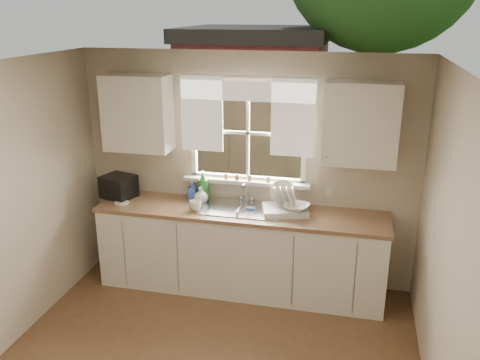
% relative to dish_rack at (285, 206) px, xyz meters
% --- Properties ---
extents(room_walls, '(3.62, 4.02, 2.50)m').
position_rel_dish_rack_xyz_m(room_walls, '(-0.46, -1.79, 0.26)').
color(room_walls, beige).
rests_on(room_walls, ground).
extents(ceiling, '(3.60, 4.00, 0.02)m').
position_rel_dish_rack_xyz_m(ceiling, '(-0.46, -1.72, 1.52)').
color(ceiling, silver).
rests_on(ceiling, room_walls).
extents(window, '(1.38, 0.16, 1.06)m').
position_rel_dish_rack_xyz_m(window, '(-0.46, 0.28, 0.50)').
color(window, white).
rests_on(window, room_walls).
extents(curtains, '(1.50, 0.03, 0.81)m').
position_rel_dish_rack_xyz_m(curtains, '(-0.46, 0.23, 0.95)').
color(curtains, white).
rests_on(curtains, room_walls).
extents(base_cabinets, '(3.00, 0.62, 0.87)m').
position_rel_dish_rack_xyz_m(base_cabinets, '(-0.46, -0.04, -0.55)').
color(base_cabinets, white).
rests_on(base_cabinets, ground).
extents(countertop, '(3.04, 0.65, 0.04)m').
position_rel_dish_rack_xyz_m(countertop, '(-0.46, -0.04, -0.09)').
color(countertop, '#8A6445').
rests_on(countertop, base_cabinets).
extents(upper_cabinet_left, '(0.70, 0.33, 0.80)m').
position_rel_dish_rack_xyz_m(upper_cabinet_left, '(-1.61, 0.10, 0.87)').
color(upper_cabinet_left, white).
rests_on(upper_cabinet_left, room_walls).
extents(upper_cabinet_right, '(0.70, 0.33, 0.80)m').
position_rel_dish_rack_xyz_m(upper_cabinet_right, '(0.69, 0.10, 0.87)').
color(upper_cabinet_right, white).
rests_on(upper_cabinet_right, room_walls).
extents(wall_outlet, '(0.08, 0.01, 0.12)m').
position_rel_dish_rack_xyz_m(wall_outlet, '(0.42, 0.26, 0.10)').
color(wall_outlet, beige).
rests_on(wall_outlet, room_walls).
extents(sill_jars, '(0.50, 0.04, 0.06)m').
position_rel_dish_rack_xyz_m(sill_jars, '(-0.47, 0.22, 0.20)').
color(sill_jars, brown).
rests_on(sill_jars, window).
extents(sink, '(0.88, 0.52, 0.40)m').
position_rel_dish_rack_xyz_m(sink, '(-0.46, -0.01, -0.14)').
color(sink, '#B7B7BC').
rests_on(sink, countertop).
extents(dish_rack, '(0.52, 0.44, 0.31)m').
position_rel_dish_rack_xyz_m(dish_rack, '(0.00, 0.00, 0.00)').
color(dish_rack, white).
rests_on(dish_rack, countertop).
extents(bowl, '(0.30, 0.30, 0.06)m').
position_rel_dish_rack_xyz_m(bowl, '(0.13, -0.05, 0.02)').
color(bowl, silver).
rests_on(bowl, dish_rack).
extents(soap_bottle_a, '(0.16, 0.16, 0.33)m').
position_rel_dish_rack_xyz_m(soap_bottle_a, '(-0.92, 0.14, 0.10)').
color(soap_bottle_a, '#287D2F').
rests_on(soap_bottle_a, countertop).
extents(soap_bottle_b, '(0.11, 0.11, 0.20)m').
position_rel_dish_rack_xyz_m(soap_bottle_b, '(-1.04, 0.15, 0.03)').
color(soap_bottle_b, blue).
rests_on(soap_bottle_b, countertop).
extents(soap_bottle_c, '(0.18, 0.18, 0.18)m').
position_rel_dish_rack_xyz_m(soap_bottle_c, '(-0.92, 0.05, 0.02)').
color(soap_bottle_c, '#F0E2C5').
rests_on(soap_bottle_c, countertop).
extents(saucer, '(0.16, 0.16, 0.01)m').
position_rel_dish_rack_xyz_m(saucer, '(-1.75, -0.14, -0.06)').
color(saucer, white).
rests_on(saucer, countertop).
extents(cup, '(0.17, 0.17, 0.10)m').
position_rel_dish_rack_xyz_m(cup, '(-0.92, -0.15, -0.02)').
color(cup, beige).
rests_on(cup, countertop).
extents(black_appliance, '(0.40, 0.37, 0.24)m').
position_rel_dish_rack_xyz_m(black_appliance, '(-1.86, 0.03, 0.05)').
color(black_appliance, black).
rests_on(black_appliance, countertop).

